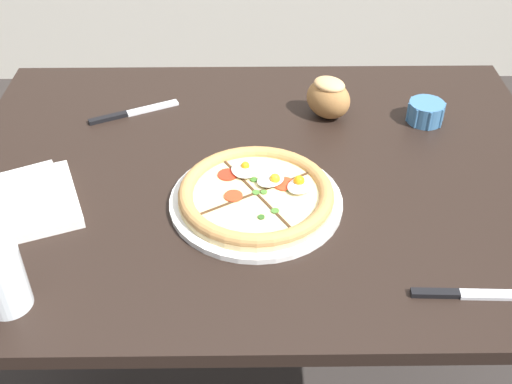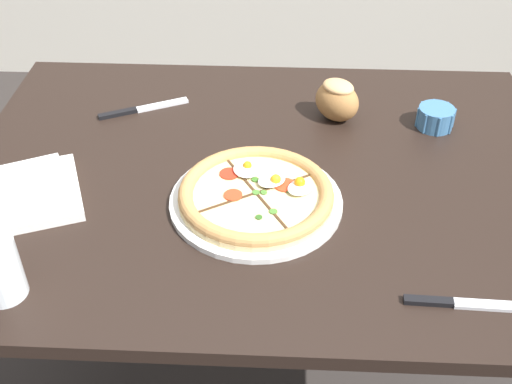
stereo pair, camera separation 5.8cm
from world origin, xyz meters
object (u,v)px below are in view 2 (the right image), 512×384
object	(u,v)px
ramekin_bowl	(436,117)
knife_spare	(461,303)
napkin_folded	(16,195)
bread_piece_near	(337,99)
knife_main	(143,109)
dining_table	(262,208)
pizza	(256,196)

from	to	relation	value
ramekin_bowl	knife_spare	world-z (taller)	ramekin_bowl
napkin_folded	bread_piece_near	distance (m)	0.73
knife_main	ramekin_bowl	bearing A→B (deg)	-28.78
napkin_folded	bread_piece_near	bearing A→B (deg)	27.90
ramekin_bowl	knife_spare	bearing A→B (deg)	-94.99
ramekin_bowl	dining_table	bearing A→B (deg)	-153.65
napkin_folded	knife_main	size ratio (longest dim) A/B	1.46
dining_table	napkin_folded	xyz separation A→B (m)	(-0.48, -0.12, 0.12)
knife_main	dining_table	bearing A→B (deg)	-63.51
knife_main	knife_spare	size ratio (longest dim) A/B	1.06
pizza	ramekin_bowl	distance (m)	0.50
ramekin_bowl	knife_main	distance (m)	0.69
dining_table	knife_main	size ratio (longest dim) A/B	6.19
pizza	napkin_folded	size ratio (longest dim) A/B	1.13
pizza	napkin_folded	bearing A→B (deg)	-178.16
dining_table	knife_spare	size ratio (longest dim) A/B	6.54
napkin_folded	pizza	bearing A→B (deg)	1.84
ramekin_bowl	bread_piece_near	xyz separation A→B (m)	(-0.23, 0.03, 0.02)
dining_table	bread_piece_near	distance (m)	0.31
napkin_folded	bread_piece_near	xyz separation A→B (m)	(0.64, 0.34, 0.04)
knife_main	knife_spare	world-z (taller)	same
napkin_folded	knife_main	distance (m)	0.40
knife_spare	napkin_folded	bearing A→B (deg)	166.37
dining_table	bread_piece_near	world-z (taller)	bread_piece_near
knife_main	pizza	bearing A→B (deg)	-75.01
pizza	knife_main	bearing A→B (deg)	130.29
bread_piece_near	knife_main	size ratio (longest dim) A/B	0.66
dining_table	bread_piece_near	xyz separation A→B (m)	(0.16, 0.22, 0.15)
bread_piece_near	knife_spare	world-z (taller)	bread_piece_near
bread_piece_near	knife_main	world-z (taller)	bread_piece_near
dining_table	bread_piece_near	bearing A→B (deg)	53.20
dining_table	napkin_folded	size ratio (longest dim) A/B	4.23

